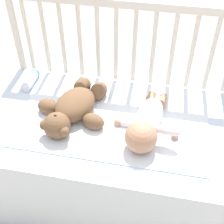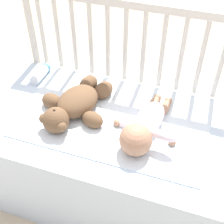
% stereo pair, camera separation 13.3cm
% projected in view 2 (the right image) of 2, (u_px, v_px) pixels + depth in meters
% --- Properties ---
extents(ground_plane, '(12.00, 12.00, 0.00)m').
position_uv_depth(ground_plane, '(111.00, 187.00, 1.69)').
color(ground_plane, '#C6B293').
extents(crib_mattress, '(1.14, 0.63, 0.48)m').
position_uv_depth(crib_mattress, '(111.00, 159.00, 1.53)').
color(crib_mattress, silver).
rests_on(crib_mattress, ground_plane).
extents(crib_rail, '(1.14, 0.04, 0.90)m').
position_uv_depth(crib_rail, '(134.00, 55.00, 1.51)').
color(crib_rail, beige).
rests_on(crib_rail, ground_plane).
extents(blanket, '(0.83, 0.51, 0.01)m').
position_uv_depth(blanket, '(114.00, 118.00, 1.39)').
color(blanket, white).
rests_on(blanket, crib_mattress).
extents(teddy_bear, '(0.33, 0.41, 0.12)m').
position_uv_depth(teddy_bear, '(76.00, 104.00, 1.39)').
color(teddy_bear, brown).
rests_on(teddy_bear, crib_mattress).
extents(baby, '(0.29, 0.42, 0.13)m').
position_uv_depth(baby, '(145.00, 126.00, 1.28)').
color(baby, white).
rests_on(baby, crib_mattress).
extents(baby_bottle, '(0.05, 0.16, 0.05)m').
position_uv_depth(baby_bottle, '(41.00, 73.00, 1.61)').
color(baby_bottle, white).
rests_on(baby_bottle, crib_mattress).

